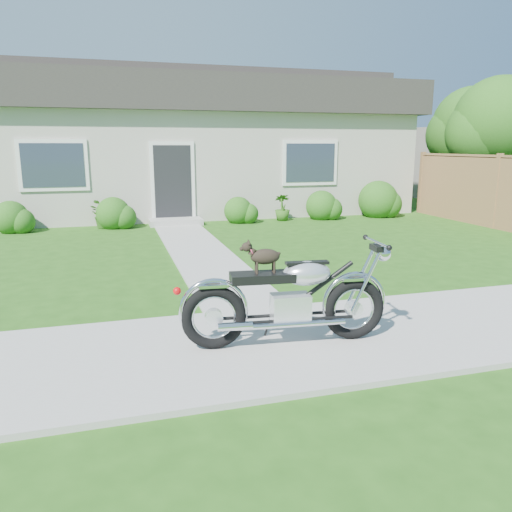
{
  "coord_description": "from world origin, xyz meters",
  "views": [
    {
      "loc": [
        -3.13,
        -4.77,
        2.08
      ],
      "look_at": [
        -1.45,
        1.0,
        0.75
      ],
      "focal_mm": 35.0,
      "sensor_mm": 36.0,
      "label": 1
    }
  ],
  "objects_px": {
    "fence": "(497,192)",
    "tree_far": "(475,130)",
    "motorcycle_with_dog": "(290,298)",
    "potted_plant_right": "(282,207)",
    "house": "(206,144)",
    "potted_plant_left": "(101,215)",
    "tree_near": "(504,127)"
  },
  "relations": [
    {
      "from": "tree_near",
      "to": "potted_plant_left",
      "type": "distance_m",
      "value": 11.94
    },
    {
      "from": "potted_plant_right",
      "to": "tree_near",
      "type": "bearing_deg",
      "value": -4.88
    },
    {
      "from": "house",
      "to": "tree_far",
      "type": "height_order",
      "value": "house"
    },
    {
      "from": "tree_near",
      "to": "tree_far",
      "type": "bearing_deg",
      "value": 68.05
    },
    {
      "from": "tree_near",
      "to": "potted_plant_left",
      "type": "xyz_separation_m",
      "value": [
        -11.7,
        0.58,
        -2.29
      ]
    },
    {
      "from": "motorcycle_with_dog",
      "to": "tree_near",
      "type": "bearing_deg",
      "value": 45.58
    },
    {
      "from": "fence",
      "to": "motorcycle_with_dog",
      "type": "relative_size",
      "value": 2.98
    },
    {
      "from": "tree_near",
      "to": "tree_far",
      "type": "distance_m",
      "value": 2.58
    },
    {
      "from": "motorcycle_with_dog",
      "to": "potted_plant_right",
      "type": "bearing_deg",
      "value": 77.15
    },
    {
      "from": "house",
      "to": "potted_plant_left",
      "type": "bearing_deg",
      "value": -134.63
    },
    {
      "from": "tree_near",
      "to": "potted_plant_left",
      "type": "bearing_deg",
      "value": 177.17
    },
    {
      "from": "fence",
      "to": "potted_plant_right",
      "type": "bearing_deg",
      "value": 149.67
    },
    {
      "from": "tree_far",
      "to": "potted_plant_left",
      "type": "height_order",
      "value": "tree_far"
    },
    {
      "from": "fence",
      "to": "motorcycle_with_dog",
      "type": "height_order",
      "value": "fence"
    },
    {
      "from": "tree_far",
      "to": "potted_plant_right",
      "type": "xyz_separation_m",
      "value": [
        -7.75,
        -1.82,
        -2.26
      ]
    },
    {
      "from": "potted_plant_left",
      "to": "fence",
      "type": "bearing_deg",
      "value": -16.1
    },
    {
      "from": "house",
      "to": "potted_plant_left",
      "type": "height_order",
      "value": "house"
    },
    {
      "from": "house",
      "to": "tree_far",
      "type": "bearing_deg",
      "value": -9.95
    },
    {
      "from": "potted_plant_left",
      "to": "tree_near",
      "type": "bearing_deg",
      "value": -2.83
    },
    {
      "from": "potted_plant_right",
      "to": "motorcycle_with_dog",
      "type": "bearing_deg",
      "value": -108.61
    },
    {
      "from": "tree_far",
      "to": "motorcycle_with_dog",
      "type": "height_order",
      "value": "tree_far"
    },
    {
      "from": "tree_near",
      "to": "potted_plant_right",
      "type": "xyz_separation_m",
      "value": [
        -6.79,
        0.58,
        -2.27
      ]
    },
    {
      "from": "house",
      "to": "tree_near",
      "type": "xyz_separation_m",
      "value": [
        8.3,
        -4.02,
        0.49
      ]
    },
    {
      "from": "fence",
      "to": "tree_far",
      "type": "relative_size",
      "value": 1.61
    },
    {
      "from": "house",
      "to": "motorcycle_with_dog",
      "type": "bearing_deg",
      "value": -96.61
    },
    {
      "from": "tree_near",
      "to": "potted_plant_right",
      "type": "height_order",
      "value": "tree_near"
    },
    {
      "from": "fence",
      "to": "potted_plant_right",
      "type": "distance_m",
      "value": 5.57
    },
    {
      "from": "tree_near",
      "to": "tree_far",
      "type": "xyz_separation_m",
      "value": [
        0.97,
        2.4,
        -0.01
      ]
    },
    {
      "from": "tree_far",
      "to": "tree_near",
      "type": "bearing_deg",
      "value": -111.95
    },
    {
      "from": "potted_plant_right",
      "to": "motorcycle_with_dog",
      "type": "height_order",
      "value": "motorcycle_with_dog"
    },
    {
      "from": "tree_far",
      "to": "potted_plant_right",
      "type": "relative_size",
      "value": 5.47
    },
    {
      "from": "house",
      "to": "tree_near",
      "type": "distance_m",
      "value": 9.24
    }
  ]
}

